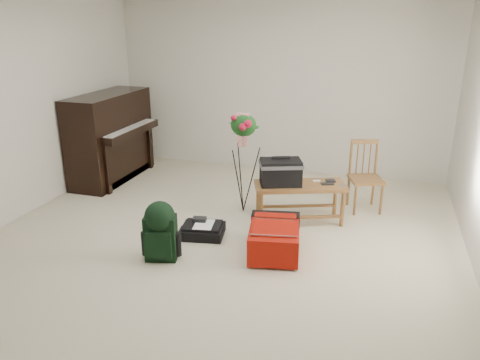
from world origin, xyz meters
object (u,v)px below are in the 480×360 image
(green_backpack, at_px, (160,228))
(flower_stand, at_px, (243,164))
(piano, at_px, (111,139))
(dining_chair, at_px, (366,177))
(red_suitcase, at_px, (275,236))
(black_duffel, at_px, (203,230))
(bench, at_px, (287,175))

(green_backpack, height_order, flower_stand, flower_stand)
(piano, xyz_separation_m, dining_chair, (3.60, -0.11, -0.18))
(red_suitcase, xyz_separation_m, flower_stand, (-0.61, 0.89, 0.45))
(dining_chair, height_order, green_backpack, dining_chair)
(flower_stand, bearing_deg, black_duffel, -112.69)
(piano, bearing_deg, red_suitcase, -28.44)
(bench, height_order, red_suitcase, bench)
(red_suitcase, xyz_separation_m, green_backpack, (-1.03, -0.51, 0.17))
(red_suitcase, bearing_deg, dining_chair, 49.32)
(piano, relative_size, red_suitcase, 1.85)
(bench, xyz_separation_m, dining_chair, (0.86, 0.61, -0.14))
(piano, bearing_deg, dining_chair, -1.82)
(bench, relative_size, green_backpack, 1.83)
(bench, xyz_separation_m, red_suitcase, (0.06, -0.79, -0.40))
(green_backpack, bearing_deg, black_duffel, 57.66)
(bench, distance_m, dining_chair, 1.06)
(bench, height_order, dining_chair, dining_chair)
(piano, bearing_deg, bench, -14.75)
(bench, xyz_separation_m, flower_stand, (-0.56, 0.10, 0.05))
(piano, distance_m, red_suitcase, 3.21)
(piano, height_order, dining_chair, piano)
(bench, bearing_deg, dining_chair, 14.53)
(bench, bearing_deg, red_suitcase, -106.56)
(red_suitcase, relative_size, black_duffel, 1.58)
(bench, relative_size, dining_chair, 1.29)
(bench, distance_m, green_backpack, 1.64)
(piano, bearing_deg, black_duffel, -35.89)
(red_suitcase, bearing_deg, piano, 140.70)
(bench, bearing_deg, piano, 144.57)
(piano, relative_size, green_backpack, 2.48)
(piano, distance_m, flower_stand, 2.27)
(bench, height_order, black_duffel, bench)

